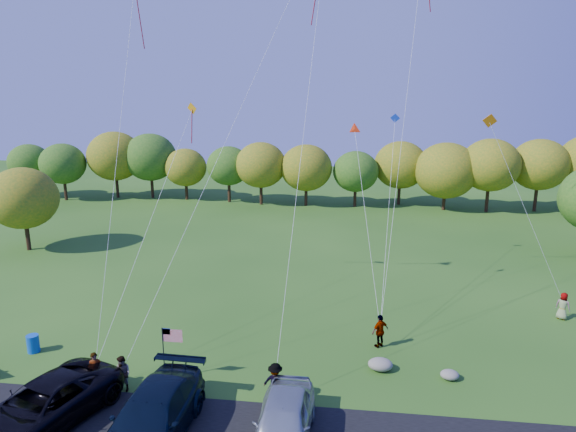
# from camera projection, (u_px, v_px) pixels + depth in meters

# --- Properties ---
(ground) EXTENTS (140.00, 140.00, 0.00)m
(ground) POSITION_uv_depth(u_px,v_px,m) (240.00, 389.00, 22.99)
(ground) COLOR #255017
(ground) RESTS_ON ground
(treeline) EXTENTS (76.43, 27.91, 8.31)m
(treeline) POSITION_uv_depth(u_px,v_px,m) (286.00, 167.00, 57.12)
(treeline) COLOR #3A2015
(treeline) RESTS_ON ground
(minivan_dark) EXTENTS (4.84, 6.99, 1.77)m
(minivan_dark) POSITION_uv_depth(u_px,v_px,m) (44.00, 405.00, 20.18)
(minivan_dark) COLOR black
(minivan_dark) RESTS_ON asphalt_lane
(minivan_navy) EXTENTS (2.88, 6.59, 1.88)m
(minivan_navy) POSITION_uv_depth(u_px,v_px,m) (152.00, 418.00, 19.31)
(minivan_navy) COLOR black
(minivan_navy) RESTS_ON asphalt_lane
(minivan_silver) EXTENTS (2.19, 5.30, 1.80)m
(minivan_silver) POSITION_uv_depth(u_px,v_px,m) (283.00, 421.00, 19.19)
(minivan_silver) COLOR #A9B1B4
(minivan_silver) RESTS_ON asphalt_lane
(flyer_a) EXTENTS (0.74, 0.68, 1.70)m
(flyer_a) POSITION_uv_depth(u_px,v_px,m) (96.00, 371.00, 22.86)
(flyer_a) COLOR #4C4C59
(flyer_a) RESTS_ON ground
(flyer_b) EXTENTS (0.97, 0.87, 1.65)m
(flyer_b) POSITION_uv_depth(u_px,v_px,m) (122.00, 374.00, 22.64)
(flyer_b) COLOR #4C4C59
(flyer_b) RESTS_ON ground
(flyer_c) EXTENTS (1.26, 0.94, 1.74)m
(flyer_c) POSITION_uv_depth(u_px,v_px,m) (275.00, 382.00, 21.91)
(flyer_c) COLOR #4C4C59
(flyer_c) RESTS_ON ground
(flyer_d) EXTENTS (1.09, 1.00, 1.79)m
(flyer_d) POSITION_uv_depth(u_px,v_px,m) (380.00, 331.00, 26.53)
(flyer_d) COLOR #4C4C59
(flyer_d) RESTS_ON ground
(flyer_e) EXTENTS (0.94, 0.90, 1.62)m
(flyer_e) POSITION_uv_depth(u_px,v_px,m) (563.00, 306.00, 29.81)
(flyer_e) COLOR #4C4C59
(flyer_e) RESTS_ON ground
(trash_barrel) EXTENTS (0.61, 0.61, 0.91)m
(trash_barrel) POSITION_uv_depth(u_px,v_px,m) (33.00, 344.00, 26.13)
(trash_barrel) COLOR blue
(trash_barrel) RESTS_ON ground
(flag_assembly) EXTENTS (0.96, 0.63, 2.60)m
(flag_assembly) POSITION_uv_depth(u_px,v_px,m) (169.00, 341.00, 23.22)
(flag_assembly) COLOR black
(flag_assembly) RESTS_ON ground
(boulder_near) EXTENTS (1.18, 0.92, 0.59)m
(boulder_near) POSITION_uv_depth(u_px,v_px,m) (380.00, 364.00, 24.45)
(boulder_near) COLOR gray
(boulder_near) RESTS_ON ground
(boulder_far) EXTENTS (0.86, 0.71, 0.45)m
(boulder_far) POSITION_uv_depth(u_px,v_px,m) (450.00, 375.00, 23.69)
(boulder_far) COLOR gray
(boulder_far) RESTS_ON ground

